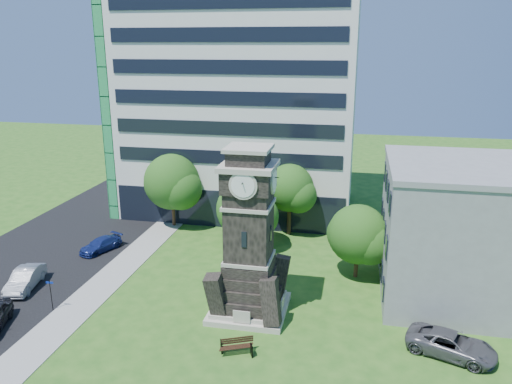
% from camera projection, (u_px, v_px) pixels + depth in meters
% --- Properties ---
extents(ground, '(160.00, 160.00, 0.00)m').
position_uv_depth(ground, '(202.00, 321.00, 35.19)').
color(ground, '#265819').
rests_on(ground, ground).
extents(sidewalk, '(3.00, 70.00, 0.06)m').
position_uv_depth(sidewalk, '(111.00, 277.00, 41.73)').
color(sidewalk, gray).
rests_on(sidewalk, ground).
extents(street, '(14.00, 80.00, 0.02)m').
position_uv_depth(street, '(21.00, 268.00, 43.39)').
color(street, black).
rests_on(street, ground).
extents(clock_tower, '(5.40, 5.40, 12.22)m').
position_uv_depth(clock_tower, '(249.00, 244.00, 34.98)').
color(clock_tower, '#BBB3A3').
rests_on(clock_tower, ground).
extents(office_tall, '(26.20, 15.11, 28.60)m').
position_uv_depth(office_tall, '(241.00, 86.00, 56.03)').
color(office_tall, white).
rests_on(office_tall, ground).
extents(office_low, '(15.20, 12.20, 10.40)m').
position_uv_depth(office_low, '(487.00, 232.00, 37.33)').
color(office_low, gray).
rests_on(office_low, ground).
extents(car_street_mid, '(2.62, 4.99, 1.56)m').
position_uv_depth(car_street_mid, '(25.00, 279.00, 39.69)').
color(car_street_mid, gray).
rests_on(car_street_mid, ground).
extents(car_street_north, '(3.21, 4.62, 1.24)m').
position_uv_depth(car_street_north, '(101.00, 245.00, 46.89)').
color(car_street_north, navy).
rests_on(car_street_north, ground).
extents(car_east_lot, '(5.94, 4.20, 1.50)m').
position_uv_depth(car_east_lot, '(451.00, 344.00, 31.10)').
color(car_east_lot, '#545358').
rests_on(car_east_lot, ground).
extents(park_bench, '(2.07, 0.55, 1.07)m').
position_uv_depth(park_bench, '(237.00, 346.00, 31.29)').
color(park_bench, black).
rests_on(park_bench, ground).
extents(street_sign, '(0.56, 0.06, 2.35)m').
position_uv_depth(street_sign, '(51.00, 292.00, 36.18)').
color(street_sign, black).
rests_on(street_sign, ground).
extents(tree_nw, '(6.47, 5.88, 7.83)m').
position_uv_depth(tree_nw, '(173.00, 184.00, 52.30)').
color(tree_nw, '#332114').
rests_on(tree_nw, ground).
extents(tree_nc, '(6.15, 5.59, 6.65)m').
position_uv_depth(tree_nc, '(247.00, 211.00, 46.89)').
color(tree_nc, '#332114').
rests_on(tree_nc, ground).
extents(tree_ne, '(5.32, 4.84, 7.35)m').
position_uv_depth(tree_ne, '(290.00, 190.00, 49.93)').
color(tree_ne, '#332114').
rests_on(tree_ne, ground).
extents(tree_east, '(5.42, 4.93, 6.27)m').
position_uv_depth(tree_east, '(359.00, 236.00, 40.81)').
color(tree_east, '#332114').
rests_on(tree_east, ground).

